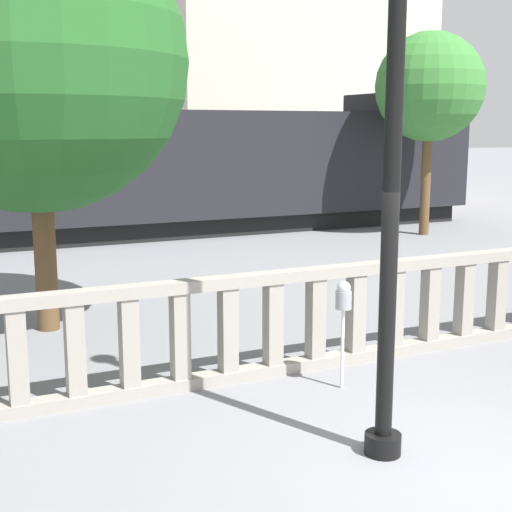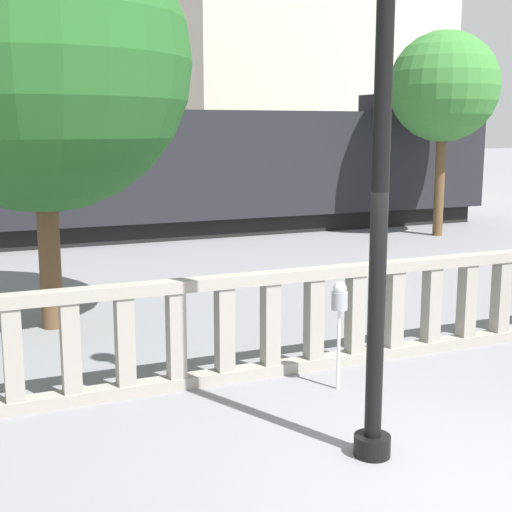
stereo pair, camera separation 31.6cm
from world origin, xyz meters
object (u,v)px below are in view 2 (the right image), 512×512
tree_left (39,61)px  lamppost (382,117)px  parking_meter (340,303)px  train_near (21,174)px  tree_right (444,87)px

tree_left → lamppost: bearing=-69.3°
parking_meter → train_near: bearing=100.2°
train_near → tree_left: size_ratio=4.58×
parking_meter → tree_left: bearing=123.9°
tree_left → tree_right: size_ratio=1.10×
parking_meter → tree_right: tree_right is taller
train_near → tree_left: tree_left is taller
parking_meter → tree_right: (8.75, 9.53, 3.10)m
lamppost → tree_right: bearing=50.2°
train_near → tree_left: (-0.43, -8.67, 2.17)m
parking_meter → train_near: (-2.30, 12.75, 0.79)m
parking_meter → tree_left: 5.73m
tree_left → tree_right: tree_left is taller
lamppost → tree_right: (9.33, 11.18, 1.01)m
lamppost → parking_meter: 2.73m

